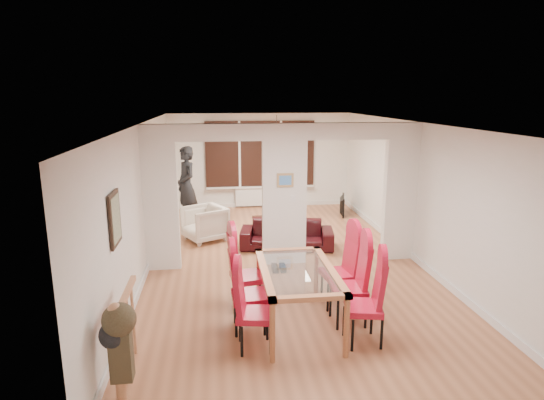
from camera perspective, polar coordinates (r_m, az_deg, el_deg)
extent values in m
cube|color=#A86743|center=(8.63, 1.50, -7.87)|extent=(5.00, 9.00, 0.01)
cube|color=white|center=(8.26, 1.55, 0.58)|extent=(5.00, 0.18, 2.60)
cube|color=black|center=(12.57, -1.49, 5.81)|extent=(3.00, 0.08, 1.80)
cube|color=white|center=(12.74, -1.44, 0.43)|extent=(1.40, 0.08, 0.50)
sphere|color=orange|center=(11.41, 0.57, 8.36)|extent=(0.36, 0.36, 0.36)
cube|color=gray|center=(5.90, -19.13, -2.24)|extent=(0.04, 0.52, 0.67)
cube|color=#4C8CD8|center=(8.10, 1.67, 2.51)|extent=(0.30, 0.03, 0.25)
imported|color=black|center=(9.38, 1.86, -4.36)|extent=(1.99, 1.04, 0.55)
imported|color=beige|center=(9.93, -8.45, -2.93)|extent=(1.09, 1.10, 0.75)
imported|color=black|center=(11.09, -10.68, 1.74)|extent=(0.82, 0.70, 1.90)
imported|color=black|center=(12.11, 8.51, -0.63)|extent=(0.86, 0.33, 0.50)
cylinder|color=#143F19|center=(10.88, 1.42, -1.37)|extent=(0.07, 0.07, 0.27)
imported|color=black|center=(10.70, 1.73, -2.21)|extent=(0.21, 0.21, 0.05)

